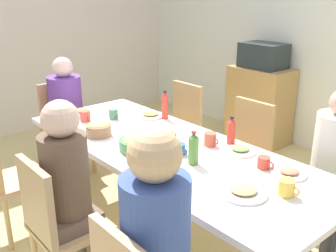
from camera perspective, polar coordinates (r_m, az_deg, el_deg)
The scene contains 32 objects.
ground_plane at distance 3.05m, azimuth 0.00°, elevation -16.14°, with size 7.19×7.19×0.00m, color #CDBC7B.
wall_left at distance 5.21m, azimuth -23.02°, elevation 12.79°, with size 0.12×4.98×2.60m, color silver.
dining_table at distance 2.71m, azimuth 0.00°, elevation -4.40°, with size 2.42×0.92×0.75m.
chair_0 at distance 2.40m, azimuth -15.83°, elevation -13.22°, with size 0.40×0.40×0.90m.
person_0 at distance 2.32m, azimuth -14.25°, elevation -8.12°, with size 0.30×0.30×1.22m.
chair_1 at distance 3.07m, azimuth -22.37°, elevation -6.42°, with size 0.40×0.40×0.90m.
person_2 at distance 1.71m, azimuth -1.52°, elevation -16.76°, with size 0.30×0.30×1.28m.
chair_3 at distance 4.03m, azimuth -14.87°, elevation 0.54°, with size 0.40×0.40×0.90m.
person_3 at distance 3.89m, azimuth -14.52°, elevation 2.89°, with size 0.31×0.31×1.17m.
person_4 at distance 2.80m, azimuth 22.97°, elevation -4.58°, with size 0.30×0.30×1.18m.
chair_5 at distance 3.85m, azimuth 1.66°, elevation 0.32°, with size 0.40×0.40×0.90m.
chair_6 at distance 3.34m, azimuth 11.00°, elevation -3.14°, with size 0.40×0.40×0.90m.
plate_0 at distance 2.63m, azimuth 10.44°, elevation -3.48°, with size 0.21×0.21×0.04m.
plate_1 at distance 3.30m, azimuth -2.55°, elevation 1.61°, with size 0.23×0.23×0.04m.
plate_2 at distance 2.39m, azimuth 17.15°, elevation -6.50°, with size 0.20×0.20×0.04m.
plate_3 at distance 2.13m, azimuth 10.90°, elevation -9.33°, with size 0.26×0.26×0.04m.
plate_4 at distance 2.86m, azimuth -0.10°, elevation -1.23°, with size 0.24×0.24×0.04m.
plate_5 at distance 3.47m, azimuth -12.57°, elevation 2.05°, with size 0.21×0.21×0.04m.
bowl_0 at distance 2.91m, azimuth -10.03°, elevation -0.42°, with size 0.19×0.19×0.10m.
bowl_1 at distance 2.62m, azimuth -4.36°, elevation -2.50°, with size 0.25×0.25×0.10m.
cup_0 at distance 3.25m, azimuth -11.91°, elevation 1.42°, with size 0.12×0.08×0.09m.
cup_1 at distance 3.26m, azimuth -7.89°, elevation 1.73°, with size 0.11×0.07×0.08m.
cup_2 at distance 2.43m, azimuth 13.77°, elevation -5.20°, with size 0.11×0.08×0.07m.
cup_3 at distance 2.16m, azimuth 16.87°, elevation -8.55°, with size 0.12×0.09×0.09m.
cup_4 at distance 2.72m, azimuth 0.02°, elevation -1.82°, with size 0.12×0.08×0.08m.
cup_5 at distance 2.70m, azimuth 6.17°, elevation -1.93°, with size 0.12×0.08×0.09m.
cup_6 at distance 2.55m, azimuth 1.60°, elevation -3.36°, with size 0.12×0.09×0.07m.
bottle_0 at distance 2.40m, azimuth 3.72°, elevation -3.30°, with size 0.06×0.06×0.21m.
bottle_1 at distance 2.74m, azimuth 9.16°, elevation -0.74°, with size 0.06×0.06×0.20m.
bottle_2 at distance 3.22m, azimuth -0.44°, elevation 2.97°, with size 0.05×0.05×0.24m.
side_cabinet at distance 4.80m, azimuth 13.11°, elevation 2.95°, with size 0.70×0.44×0.90m, color #B3884C.
microwave at distance 4.67m, azimuth 13.67°, elevation 9.90°, with size 0.48×0.36×0.28m, color #242E30.
Camera 1 is at (1.88, -1.61, 1.78)m, focal length 42.02 mm.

